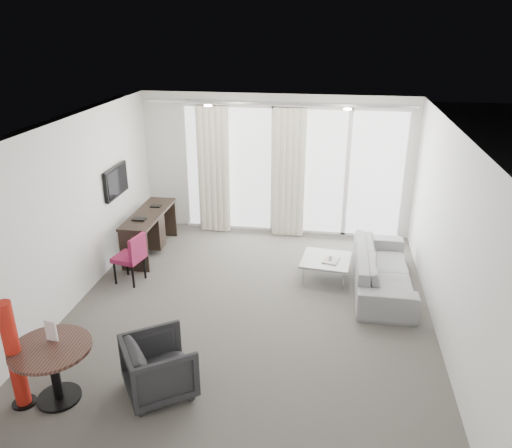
# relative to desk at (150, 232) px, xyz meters

# --- Properties ---
(floor) EXTENTS (5.00, 6.00, 0.00)m
(floor) POSITION_rel_desk_xyz_m (2.04, -1.68, -0.37)
(floor) COLOR #504D47
(floor) RESTS_ON ground
(ceiling) EXTENTS (5.00, 6.00, 0.00)m
(ceiling) POSITION_rel_desk_xyz_m (2.04, -1.68, 2.23)
(ceiling) COLOR white
(ceiling) RESTS_ON ground
(wall_left) EXTENTS (0.00, 6.00, 2.60)m
(wall_left) POSITION_rel_desk_xyz_m (-0.46, -1.68, 0.93)
(wall_left) COLOR silver
(wall_left) RESTS_ON ground
(wall_right) EXTENTS (0.00, 6.00, 2.60)m
(wall_right) POSITION_rel_desk_xyz_m (4.54, -1.68, 0.93)
(wall_right) COLOR silver
(wall_right) RESTS_ON ground
(wall_front) EXTENTS (5.00, 0.00, 2.60)m
(wall_front) POSITION_rel_desk_xyz_m (2.04, -4.68, 0.93)
(wall_front) COLOR silver
(wall_front) RESTS_ON ground
(window_panel) EXTENTS (4.00, 0.02, 2.38)m
(window_panel) POSITION_rel_desk_xyz_m (2.34, 1.31, 0.83)
(window_panel) COLOR white
(window_panel) RESTS_ON ground
(window_frame) EXTENTS (4.10, 0.06, 2.44)m
(window_frame) POSITION_rel_desk_xyz_m (2.34, 1.29, 0.83)
(window_frame) COLOR white
(window_frame) RESTS_ON ground
(curtain_left) EXTENTS (0.60, 0.20, 2.38)m
(curtain_left) POSITION_rel_desk_xyz_m (0.89, 1.14, 0.83)
(curtain_left) COLOR beige
(curtain_left) RESTS_ON ground
(curtain_right) EXTENTS (0.60, 0.20, 2.38)m
(curtain_right) POSITION_rel_desk_xyz_m (2.29, 1.14, 0.83)
(curtain_right) COLOR beige
(curtain_right) RESTS_ON ground
(curtain_track) EXTENTS (4.80, 0.04, 0.04)m
(curtain_track) POSITION_rel_desk_xyz_m (2.04, 1.14, 2.08)
(curtain_track) COLOR #B2B2B7
(curtain_track) RESTS_ON ceiling
(downlight_a) EXTENTS (0.12, 0.12, 0.02)m
(downlight_a) POSITION_rel_desk_xyz_m (1.14, -0.08, 2.22)
(downlight_a) COLOR #FFE0B2
(downlight_a) RESTS_ON ceiling
(downlight_b) EXTENTS (0.12, 0.12, 0.02)m
(downlight_b) POSITION_rel_desk_xyz_m (3.24, -0.08, 2.22)
(downlight_b) COLOR #FFE0B2
(downlight_b) RESTS_ON ceiling
(desk) EXTENTS (0.49, 1.57, 0.74)m
(desk) POSITION_rel_desk_xyz_m (0.00, 0.00, 0.00)
(desk) COLOR black
(desk) RESTS_ON floor
(tv) EXTENTS (0.05, 0.80, 0.50)m
(tv) POSITION_rel_desk_xyz_m (-0.41, -0.23, 0.98)
(tv) COLOR black
(tv) RESTS_ON wall_left
(desk_chair) EXTENTS (0.51, 0.49, 0.80)m
(desk_chair) POSITION_rel_desk_xyz_m (0.05, -1.07, 0.03)
(desk_chair) COLOR maroon
(desk_chair) RESTS_ON floor
(round_table) EXTENTS (1.04, 1.04, 0.67)m
(round_table) POSITION_rel_desk_xyz_m (0.29, -3.68, -0.03)
(round_table) COLOR #40251E
(round_table) RESTS_ON floor
(menu_card) EXTENTS (0.13, 0.04, 0.24)m
(menu_card) POSITION_rel_desk_xyz_m (0.26, -3.57, 0.35)
(menu_card) COLOR white
(menu_card) RESTS_ON round_table
(red_lamp) EXTENTS (0.29, 0.29, 1.25)m
(red_lamp) POSITION_rel_desk_xyz_m (-0.04, -3.81, 0.25)
(red_lamp) COLOR #A91C11
(red_lamp) RESTS_ON floor
(tub_armchair) EXTENTS (0.99, 0.99, 0.66)m
(tub_armchair) POSITION_rel_desk_xyz_m (1.35, -3.40, -0.04)
(tub_armchair) COLOR black
(tub_armchair) RESTS_ON floor
(coffee_table) EXTENTS (0.81, 0.81, 0.33)m
(coffee_table) POSITION_rel_desk_xyz_m (3.06, -0.48, -0.20)
(coffee_table) COLOR gray
(coffee_table) RESTS_ON floor
(remote) EXTENTS (0.06, 0.18, 0.02)m
(remote) POSITION_rel_desk_xyz_m (3.13, -0.50, -0.01)
(remote) COLOR black
(remote) RESTS_ON coffee_table
(magazine) EXTENTS (0.31, 0.35, 0.02)m
(magazine) POSITION_rel_desk_xyz_m (3.14, -0.54, -0.01)
(magazine) COLOR gray
(magazine) RESTS_ON coffee_table
(sofa) EXTENTS (0.82, 2.09, 0.61)m
(sofa) POSITION_rel_desk_xyz_m (3.92, -0.65, -0.06)
(sofa) COLOR gray
(sofa) RESTS_ON floor
(terrace_slab) EXTENTS (5.60, 3.00, 0.12)m
(terrace_slab) POSITION_rel_desk_xyz_m (2.34, 2.82, -0.43)
(terrace_slab) COLOR #4D4D50
(terrace_slab) RESTS_ON ground
(rattan_chair_a) EXTENTS (0.78, 0.78, 0.88)m
(rattan_chair_a) POSITION_rel_desk_xyz_m (3.29, 3.05, 0.07)
(rattan_chair_a) COLOR brown
(rattan_chair_a) RESTS_ON terrace_slab
(rattan_chair_b) EXTENTS (0.69, 0.69, 0.84)m
(rattan_chair_b) POSITION_rel_desk_xyz_m (4.17, 2.66, 0.05)
(rattan_chair_b) COLOR brown
(rattan_chair_b) RESTS_ON terrace_slab
(rattan_table) EXTENTS (0.63, 0.63, 0.55)m
(rattan_table) POSITION_rel_desk_xyz_m (3.69, 2.59, -0.09)
(rattan_table) COLOR brown
(rattan_table) RESTS_ON terrace_slab
(balustrade) EXTENTS (5.50, 0.06, 1.05)m
(balustrade) POSITION_rel_desk_xyz_m (2.34, 4.27, 0.13)
(balustrade) COLOR #B2B2B7
(balustrade) RESTS_ON terrace_slab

